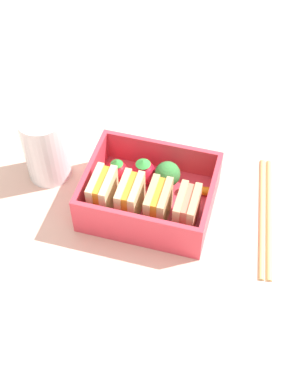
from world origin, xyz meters
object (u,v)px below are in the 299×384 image
at_px(sandwich_center_left, 158,204).
at_px(chopstick_pair, 266,215).
at_px(strawberry_left, 143,172).
at_px(strawberry_far_left, 117,170).
at_px(drinking_glass, 45,147).
at_px(broccoli_floret, 168,174).
at_px(sandwich_center_right, 103,192).
at_px(sandwich_center, 130,198).
at_px(sandwich_left, 187,211).
at_px(carrot_stick_far_left, 197,190).

bearing_deg(sandwich_center_left, chopstick_pair, -159.91).
bearing_deg(sandwich_center_left, strawberry_left, -57.53).
distance_m(strawberry_far_left, drinking_glass, 0.09).
bearing_deg(broccoli_floret, chopstick_pair, 178.11).
relative_size(sandwich_center_right, strawberry_far_left, 1.56).
bearing_deg(sandwich_center, sandwich_left, 180.00).
relative_size(sandwich_center_right, chopstick_pair, 0.28).
bearing_deg(carrot_stick_far_left, strawberry_far_left, 1.30).
bearing_deg(sandwich_center_right, strawberry_far_left, -93.04).
xyz_separation_m(sandwich_left, drinking_glass, (0.19, -0.04, 0.01)).
bearing_deg(broccoli_floret, sandwich_center, 56.69).
bearing_deg(sandwich_center_right, sandwich_center, 180.00).
relative_size(strawberry_left, strawberry_far_left, 1.14).
bearing_deg(sandwich_center, chopstick_pair, -163.97).
bearing_deg(sandwich_left, strawberry_far_left, -25.39).
distance_m(sandwich_center_left, carrot_stick_far_left, 0.07).
height_order(carrot_stick_far_left, strawberry_far_left, strawberry_far_left).
distance_m(broccoli_floret, drinking_glass, 0.16).
distance_m(sandwich_center, drinking_glass, 0.13).
distance_m(sandwich_left, sandwich_center, 0.07).
relative_size(sandwich_center_left, strawberry_left, 1.36).
xyz_separation_m(carrot_stick_far_left, strawberry_left, (0.07, -0.00, 0.01)).
xyz_separation_m(broccoli_floret, strawberry_left, (0.03, -0.00, -0.01)).
distance_m(strawberry_far_left, chopstick_pair, 0.19).
height_order(sandwich_center, drinking_glass, drinking_glass).
xyz_separation_m(sandwich_center, strawberry_far_left, (0.03, -0.05, -0.01)).
distance_m(carrot_stick_far_left, drinking_glass, 0.20).
height_order(sandwich_left, sandwich_center_right, same).
bearing_deg(strawberry_left, broccoli_floret, 176.94).
xyz_separation_m(sandwich_center_left, carrot_stick_far_left, (-0.04, -0.05, -0.02)).
relative_size(strawberry_far_left, chopstick_pair, 0.18).
bearing_deg(sandwich_left, sandwich_center_right, 0.00).
distance_m(sandwich_center_left, drinking_glass, 0.16).
xyz_separation_m(sandwich_left, carrot_stick_far_left, (-0.00, -0.05, -0.02)).
xyz_separation_m(sandwich_center, sandwich_center_right, (0.03, 0.00, 0.00)).
relative_size(sandwich_center_left, chopstick_pair, 0.28).
distance_m(sandwich_left, carrot_stick_far_left, 0.05).
bearing_deg(sandwich_center_right, chopstick_pair, -166.68).
distance_m(chopstick_pair, drinking_glass, 0.29).
xyz_separation_m(carrot_stick_far_left, chopstick_pair, (-0.09, 0.00, -0.01)).
xyz_separation_m(broccoli_floret, drinking_glass, (0.16, 0.01, 0.01)).
relative_size(sandwich_left, sandwich_center_right, 1.00).
distance_m(sandwich_center_left, strawberry_left, 0.06).
bearing_deg(sandwich_center_left, strawberry_far_left, -35.79).
relative_size(sandwich_left, broccoli_floret, 1.27).
height_order(sandwich_center, chopstick_pair, sandwich_center).
bearing_deg(sandwich_center_left, carrot_stick_far_left, -126.52).
xyz_separation_m(sandwich_center_right, chopstick_pair, (-0.20, -0.05, -0.03)).
distance_m(sandwich_center_left, sandwich_center, 0.03).
distance_m(sandwich_center_right, chopstick_pair, 0.20).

